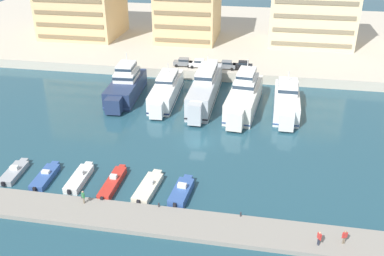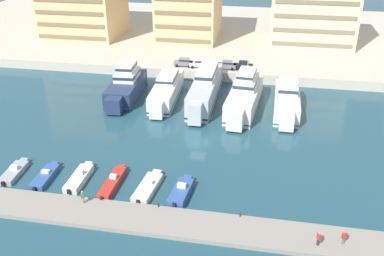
{
  "view_description": "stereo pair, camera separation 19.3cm",
  "coord_description": "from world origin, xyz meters",
  "px_view_note": "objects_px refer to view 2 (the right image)",
  "views": [
    {
      "loc": [
        9.62,
        -57.61,
        32.17
      ],
      "look_at": [
        -0.86,
        -0.28,
        2.5
      ],
      "focal_mm": 40.0,
      "sensor_mm": 36.0,
      "label": 1
    },
    {
      "loc": [
        9.81,
        -57.58,
        32.17
      ],
      "look_at": [
        -0.86,
        -0.28,
        2.5
      ],
      "focal_mm": 40.0,
      "sensor_mm": 36.0,
      "label": 2
    }
  ],
  "objects_px": {
    "car_white_mid_left": "(213,64)",
    "pedestrian_far_side": "(83,196)",
    "car_grey_center_left": "(227,65)",
    "pedestrian_mid_deck": "(344,236)",
    "motorboat_grey_far_left": "(14,172)",
    "pedestrian_near_edge": "(319,237)",
    "motorboat_white_mid_left": "(79,178)",
    "yacht_navy_far_left": "(126,86)",
    "car_black_center": "(243,65)",
    "car_white_left": "(199,63)",
    "yacht_silver_mid_left": "(205,88)",
    "yacht_white_left": "(166,90)",
    "motorboat_red_center_left": "(113,183)",
    "motorboat_blue_center_right": "(181,192)",
    "motorboat_blue_left": "(45,176)",
    "car_grey_far_left": "(184,62)",
    "motorboat_cream_center": "(148,187)",
    "yacht_white_center": "(287,101)",
    "yacht_ivory_center_left": "(244,96)"
  },
  "relations": [
    {
      "from": "pedestrian_near_edge",
      "to": "pedestrian_mid_deck",
      "type": "distance_m",
      "value": 2.75
    },
    {
      "from": "motorboat_cream_center",
      "to": "car_grey_center_left",
      "type": "xyz_separation_m",
      "value": [
        5.21,
        43.11,
        2.55
      ]
    },
    {
      "from": "yacht_white_center",
      "to": "pedestrian_mid_deck",
      "type": "xyz_separation_m",
      "value": [
        5.57,
        -34.53,
        -0.44
      ]
    },
    {
      "from": "yacht_silver_mid_left",
      "to": "motorboat_blue_left",
      "type": "bearing_deg",
      "value": -119.33
    },
    {
      "from": "car_white_mid_left",
      "to": "car_grey_center_left",
      "type": "height_order",
      "value": "same"
    },
    {
      "from": "yacht_ivory_center_left",
      "to": "pedestrian_far_side",
      "type": "bearing_deg",
      "value": -117.37
    },
    {
      "from": "pedestrian_near_edge",
      "to": "motorboat_white_mid_left",
      "type": "bearing_deg",
      "value": 165.95
    },
    {
      "from": "motorboat_blue_center_right",
      "to": "yacht_white_left",
      "type": "bearing_deg",
      "value": 106.97
    },
    {
      "from": "car_grey_far_left",
      "to": "car_white_mid_left",
      "type": "relative_size",
      "value": 1.01
    },
    {
      "from": "pedestrian_mid_deck",
      "to": "pedestrian_far_side",
      "type": "xyz_separation_m",
      "value": [
        -29.99,
        1.7,
        0.03
      ]
    },
    {
      "from": "car_white_mid_left",
      "to": "pedestrian_far_side",
      "type": "bearing_deg",
      "value": -100.56
    },
    {
      "from": "car_black_center",
      "to": "car_white_left",
      "type": "bearing_deg",
      "value": -177.64
    },
    {
      "from": "motorboat_blue_left",
      "to": "motorboat_red_center_left",
      "type": "xyz_separation_m",
      "value": [
        9.43,
        0.13,
        0.06
      ]
    },
    {
      "from": "yacht_white_left",
      "to": "yacht_silver_mid_left",
      "type": "xyz_separation_m",
      "value": [
        7.36,
        0.54,
        0.59
      ]
    },
    {
      "from": "motorboat_red_center_left",
      "to": "pedestrian_far_side",
      "type": "height_order",
      "value": "pedestrian_far_side"
    },
    {
      "from": "yacht_navy_far_left",
      "to": "motorboat_cream_center",
      "type": "height_order",
      "value": "yacht_navy_far_left"
    },
    {
      "from": "motorboat_cream_center",
      "to": "motorboat_blue_center_right",
      "type": "distance_m",
      "value": 4.48
    },
    {
      "from": "yacht_white_center",
      "to": "pedestrian_near_edge",
      "type": "distance_m",
      "value": 35.35
    },
    {
      "from": "motorboat_grey_far_left",
      "to": "car_white_mid_left",
      "type": "relative_size",
      "value": 1.59
    },
    {
      "from": "pedestrian_near_edge",
      "to": "pedestrian_far_side",
      "type": "distance_m",
      "value": 27.44
    },
    {
      "from": "motorboat_red_center_left",
      "to": "motorboat_cream_center",
      "type": "distance_m",
      "value": 4.82
    },
    {
      "from": "motorboat_red_center_left",
      "to": "car_grey_far_left",
      "type": "distance_m",
      "value": 43.3
    },
    {
      "from": "yacht_silver_mid_left",
      "to": "motorboat_blue_center_right",
      "type": "relative_size",
      "value": 3.45
    },
    {
      "from": "car_grey_center_left",
      "to": "pedestrian_far_side",
      "type": "bearing_deg",
      "value": -103.97
    },
    {
      "from": "car_grey_center_left",
      "to": "pedestrian_mid_deck",
      "type": "relative_size",
      "value": 2.42
    },
    {
      "from": "car_grey_center_left",
      "to": "pedestrian_mid_deck",
      "type": "xyz_separation_m",
      "value": [
        18.07,
        -49.64,
        -1.41
      ]
    },
    {
      "from": "yacht_silver_mid_left",
      "to": "car_grey_far_left",
      "type": "height_order",
      "value": "yacht_silver_mid_left"
    },
    {
      "from": "yacht_white_center",
      "to": "motorboat_blue_left",
      "type": "relative_size",
      "value": 2.5
    },
    {
      "from": "car_grey_center_left",
      "to": "car_black_center",
      "type": "xyz_separation_m",
      "value": [
        3.53,
        0.38,
        0.0
      ]
    },
    {
      "from": "motorboat_grey_far_left",
      "to": "motorboat_blue_center_right",
      "type": "distance_m",
      "value": 23.44
    },
    {
      "from": "car_white_mid_left",
      "to": "car_grey_far_left",
      "type": "bearing_deg",
      "value": 178.56
    },
    {
      "from": "yacht_navy_far_left",
      "to": "yacht_silver_mid_left",
      "type": "distance_m",
      "value": 15.33
    },
    {
      "from": "yacht_silver_mid_left",
      "to": "motorboat_grey_far_left",
      "type": "height_order",
      "value": "yacht_silver_mid_left"
    },
    {
      "from": "yacht_navy_far_left",
      "to": "yacht_white_left",
      "type": "bearing_deg",
      "value": 0.98
    },
    {
      "from": "pedestrian_near_edge",
      "to": "yacht_white_center",
      "type": "bearing_deg",
      "value": 94.72
    },
    {
      "from": "car_white_left",
      "to": "car_black_center",
      "type": "relative_size",
      "value": 1.02
    },
    {
      "from": "car_white_mid_left",
      "to": "pedestrian_far_side",
      "type": "distance_m",
      "value": 48.8
    },
    {
      "from": "yacht_navy_far_left",
      "to": "yacht_white_center",
      "type": "relative_size",
      "value": 1.04
    },
    {
      "from": "yacht_silver_mid_left",
      "to": "car_grey_far_left",
      "type": "distance_m",
      "value": 14.86
    },
    {
      "from": "motorboat_grey_far_left",
      "to": "motorboat_blue_left",
      "type": "xyz_separation_m",
      "value": [
        4.72,
        -0.25,
        0.03
      ]
    },
    {
      "from": "yacht_silver_mid_left",
      "to": "pedestrian_near_edge",
      "type": "xyz_separation_m",
      "value": [
        17.93,
        -37.31,
        -0.86
      ]
    },
    {
      "from": "yacht_navy_far_left",
      "to": "pedestrian_near_edge",
      "type": "bearing_deg",
      "value": -47.78
    },
    {
      "from": "yacht_navy_far_left",
      "to": "pedestrian_mid_deck",
      "type": "bearing_deg",
      "value": -45.02
    },
    {
      "from": "yacht_silver_mid_left",
      "to": "car_white_left",
      "type": "xyz_separation_m",
      "value": [
        -3.35,
        13.02,
        0.52
      ]
    },
    {
      "from": "car_grey_center_left",
      "to": "motorboat_grey_far_left",
      "type": "bearing_deg",
      "value": -119.4
    },
    {
      "from": "motorboat_blue_left",
      "to": "yacht_white_left",
      "type": "bearing_deg",
      "value": 72.07
    },
    {
      "from": "motorboat_white_mid_left",
      "to": "car_black_center",
      "type": "xyz_separation_m",
      "value": [
        18.3,
        43.17,
        2.51
      ]
    },
    {
      "from": "motorboat_white_mid_left",
      "to": "pedestrian_near_edge",
      "type": "relative_size",
      "value": 4.08
    },
    {
      "from": "car_grey_center_left",
      "to": "pedestrian_mid_deck",
      "type": "distance_m",
      "value": 52.84
    },
    {
      "from": "pedestrian_near_edge",
      "to": "pedestrian_mid_deck",
      "type": "xyz_separation_m",
      "value": [
        2.66,
        0.7,
        -0.03
      ]
    }
  ]
}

